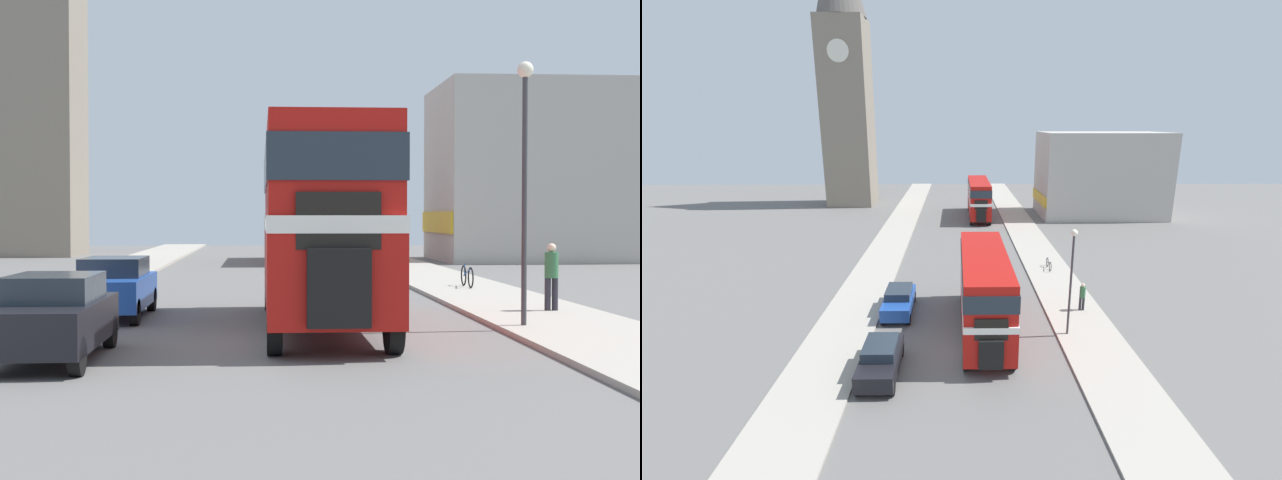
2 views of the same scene
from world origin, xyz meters
TOP-DOWN VIEW (x-y plane):
  - ground_plane at (0.00, 0.00)m, footprint 120.00×120.00m
  - sidewalk_right at (6.75, 0.00)m, footprint 3.50×120.00m
  - double_decker_bus at (1.09, 2.75)m, footprint 2.51×9.90m
  - bus_distant at (2.30, 32.09)m, footprint 2.40×10.73m
  - car_parked_near at (-3.93, -1.52)m, footprint 1.68×4.01m
  - car_parked_mid at (-3.94, 5.11)m, footprint 1.68×4.12m
  - pedestrian_walking at (7.22, 5.00)m, footprint 0.35×0.35m
  - bicycle_on_pavement at (6.81, 12.65)m, footprint 0.05×1.76m
  - street_lamp at (5.60, 2.00)m, footprint 0.36×0.36m
  - shop_building_block at (17.13, 33.05)m, footprint 14.61×8.72m

SIDE VIEW (x-z plane):
  - ground_plane at x=0.00m, z-range 0.00..0.00m
  - sidewalk_right at x=6.75m, z-range 0.00..0.12m
  - bicycle_on_pavement at x=6.81m, z-range 0.09..0.87m
  - car_parked_mid at x=-3.94m, z-range 0.02..1.54m
  - car_parked_near at x=-3.93m, z-range 0.02..1.54m
  - pedestrian_walking at x=7.22m, z-range 0.23..1.96m
  - bus_distant at x=2.30m, z-range 0.42..4.86m
  - double_decker_bus at x=1.09m, z-range 0.42..4.87m
  - street_lamp at x=5.60m, z-range 1.03..6.89m
  - shop_building_block at x=17.13m, z-range 0.00..10.02m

